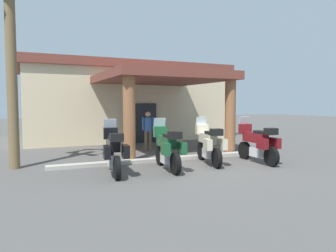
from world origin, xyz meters
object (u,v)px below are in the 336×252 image
object	(u,v)px
motel_building	(123,101)
motorcycle_maroon	(258,143)
pedestrian	(148,128)
palm_tree_roadside	(9,13)
motorcycle_green	(168,148)
motorcycle_cream	(209,144)
motorcycle_black	(114,151)

from	to	relation	value
motel_building	motorcycle_maroon	distance (m)	10.51
pedestrian	palm_tree_roadside	world-z (taller)	palm_tree_roadside
palm_tree_roadside	motorcycle_green	bearing A→B (deg)	-25.52
motorcycle_green	motorcycle_cream	world-z (taller)	same
motorcycle_green	palm_tree_roadside	xyz separation A→B (m)	(-4.46, 2.13, 4.21)
motorcycle_black	pedestrian	size ratio (longest dim) A/B	1.27
motorcycle_maroon	motorcycle_black	bearing A→B (deg)	90.32
motorcycle_maroon	palm_tree_roadside	distance (m)	9.22
motorcycle_green	palm_tree_roadside	size ratio (longest dim) A/B	0.33
pedestrian	palm_tree_roadside	size ratio (longest dim) A/B	0.26
motorcycle_cream	motorcycle_maroon	bearing A→B (deg)	-94.45
motorcycle_cream	pedestrian	xyz separation A→B (m)	(-0.87, 3.82, 0.31)
motorcycle_black	palm_tree_roadside	size ratio (longest dim) A/B	0.33
motorcycle_black	motorcycle_maroon	distance (m)	5.13
motorcycle_green	motorcycle_cream	size ratio (longest dim) A/B	1.01
palm_tree_roadside	motorcycle_maroon	bearing A→B (deg)	-16.12
motorcycle_cream	pedestrian	size ratio (longest dim) A/B	1.26
motorcycle_cream	motorcycle_maroon	size ratio (longest dim) A/B	0.99
pedestrian	palm_tree_roadside	bearing A→B (deg)	121.45
motel_building	motorcycle_black	distance (m)	10.54
motel_building	motorcycle_maroon	bearing A→B (deg)	-79.68
motel_building	palm_tree_roadside	distance (m)	10.16
motel_building	motorcycle_green	xyz separation A→B (m)	(-1.33, -10.04, -1.55)
motel_building	pedestrian	bearing A→B (deg)	-96.01
motorcycle_green	motorcycle_maroon	size ratio (longest dim) A/B	1.00
motel_building	pedestrian	world-z (taller)	motel_building
motel_building	motorcycle_black	world-z (taller)	motel_building
motorcycle_green	motorcycle_cream	xyz separation A→B (m)	(1.71, 0.33, 0.00)
motorcycle_black	pedestrian	world-z (taller)	pedestrian
motorcycle_green	pedestrian	bearing A→B (deg)	-6.41
motorcycle_black	motorcycle_maroon	world-z (taller)	same
motorcycle_maroon	pedestrian	xyz separation A→B (m)	(-2.58, 4.30, 0.31)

